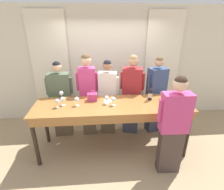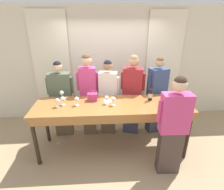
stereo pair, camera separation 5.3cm
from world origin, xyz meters
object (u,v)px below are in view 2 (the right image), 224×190
handbag (92,97)px  guest_pink_top (88,94)px  wine_bottle (150,94)px  wine_glass_front_left (62,93)px  guest_navy_coat (156,96)px  wine_glass_center_left (77,99)px  guest_striped_shirt (132,95)px  wine_glass_back_left (63,99)px  wine_glass_center_right (57,101)px  guest_olive_jacket (62,100)px  guest_cream_sweater (108,97)px  wine_glass_front_right (107,98)px  wine_glass_front_mid (163,94)px  wine_glass_center_mid (114,99)px  tasting_bar (112,110)px  host_pouring (173,127)px

handbag → guest_pink_top: size_ratio=0.12×
wine_bottle → guest_pink_top: size_ratio=0.18×
wine_glass_front_left → guest_navy_coat: guest_navy_coat is taller
wine_glass_center_left → guest_striped_shirt: 1.29m
wine_bottle → wine_glass_back_left: bearing=-176.3°
wine_glass_center_right → guest_navy_coat: (2.00, 0.65, -0.24)m
guest_olive_jacket → guest_cream_sweater: size_ratio=1.00×
wine_glass_front_right → wine_glass_center_left: bearing=-177.8°
wine_glass_front_mid → wine_glass_front_right: same height
wine_glass_front_left → wine_glass_front_mid: same height
wine_glass_center_left → guest_cream_sweater: size_ratio=0.09×
wine_glass_center_mid → guest_striped_shirt: bearing=54.4°
wine_glass_center_right → wine_glass_back_left: bearing=42.9°
wine_bottle → guest_pink_top: bearing=159.1°
wine_glass_front_left → wine_glass_center_right: size_ratio=1.00×
wine_glass_front_right → wine_glass_center_right: bearing=-175.7°
guest_olive_jacket → wine_glass_front_left: bearing=-72.3°
wine_glass_back_left → guest_pink_top: (0.42, 0.57, -0.16)m
handbag → wine_glass_front_right: (0.27, -0.17, 0.04)m
tasting_bar → wine_glass_center_right: 1.00m
guest_cream_sweater → handbag: bearing=-127.7°
wine_glass_front_left → guest_striped_shirt: 1.50m
host_pouring → guest_pink_top: bearing=138.8°
wine_glass_front_left → wine_glass_center_left: bearing=-43.9°
guest_cream_sweater → wine_glass_front_left: bearing=-163.2°
guest_pink_top → guest_striped_shirt: size_ratio=1.02×
handbag → wine_glass_front_right: 0.32m
wine_glass_front_right → guest_pink_top: guest_pink_top is taller
wine_bottle → guest_striped_shirt: size_ratio=0.19×
wine_glass_center_mid → guest_pink_top: bearing=127.9°
wine_glass_front_left → guest_pink_top: 0.59m
guest_navy_coat → host_pouring: bearing=-94.7°
guest_pink_top → guest_cream_sweater: 0.44m
wine_bottle → wine_glass_front_left: bearing=173.8°
guest_navy_coat → host_pouring: size_ratio=1.01×
wine_glass_front_left → wine_glass_center_mid: same height
guest_cream_sweater → tasting_bar: bearing=-85.2°
wine_glass_center_left → guest_olive_jacket: size_ratio=0.09×
wine_bottle → wine_glass_center_left: size_ratio=2.10×
wine_glass_center_left → wine_glass_back_left: size_ratio=1.00×
guest_cream_sweater → guest_olive_jacket: bearing=-180.0°
wine_glass_center_mid → tasting_bar: bearing=155.6°
wine_glass_front_mid → guest_navy_coat: guest_navy_coat is taller
wine_glass_front_right → host_pouring: host_pouring is taller
handbag → wine_glass_front_right: handbag is taller
guest_cream_sweater → guest_striped_shirt: guest_striped_shirt is taller
wine_glass_front_right → guest_cream_sweater: (0.05, 0.58, -0.24)m
wine_bottle → guest_striped_shirt: 0.58m
wine_bottle → wine_glass_back_left: 1.65m
wine_glass_front_right → wine_glass_back_left: size_ratio=1.00×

